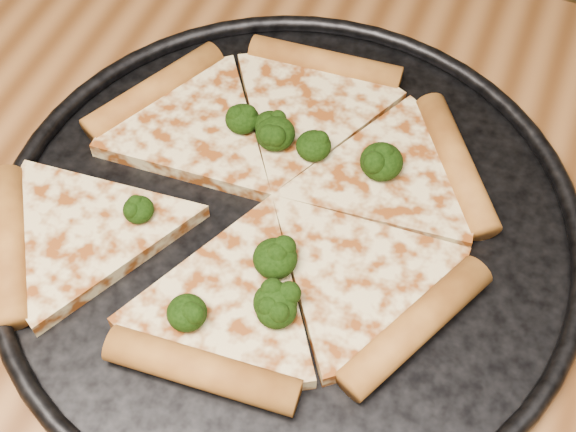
% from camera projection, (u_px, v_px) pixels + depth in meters
% --- Properties ---
extents(pizza_pan, '(0.41, 0.41, 0.02)m').
position_uv_depth(pizza_pan, '(288.00, 223.00, 0.55)').
color(pizza_pan, black).
rests_on(pizza_pan, dining_table).
extents(pizza, '(0.35, 0.31, 0.02)m').
position_uv_depth(pizza, '(261.00, 198.00, 0.55)').
color(pizza, '#DDC587').
rests_on(pizza, pizza_pan).
extents(broccoli_florets, '(0.17, 0.19, 0.02)m').
position_uv_depth(broccoli_florets, '(278.00, 204.00, 0.54)').
color(broccoli_florets, black).
rests_on(broccoli_florets, pizza).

